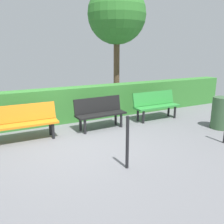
% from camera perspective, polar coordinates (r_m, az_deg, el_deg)
% --- Properties ---
extents(ground_plane, '(16.00, 16.00, 0.00)m').
position_cam_1_polar(ground_plane, '(5.70, -8.31, -7.59)').
color(ground_plane, slate).
extents(bench_green, '(1.51, 0.47, 0.86)m').
position_cam_1_polar(bench_green, '(7.66, 10.26, 1.87)').
color(bench_green, '#2D8C38').
rests_on(bench_green, ground_plane).
extents(bench_black, '(1.43, 0.52, 0.86)m').
position_cam_1_polar(bench_black, '(6.65, -2.88, 0.11)').
color(bench_black, black).
rests_on(bench_black, ground_plane).
extents(bench_orange, '(1.58, 0.48, 0.86)m').
position_cam_1_polar(bench_orange, '(6.14, -20.14, -1.97)').
color(bench_orange, orange).
rests_on(bench_orange, ground_plane).
extents(hedge_row, '(11.25, 0.51, 1.03)m').
position_cam_1_polar(hedge_row, '(7.58, -6.70, 2.11)').
color(hedge_row, '#387F33').
rests_on(hedge_row, ground_plane).
extents(tree_near, '(2.15, 2.15, 4.45)m').
position_cam_1_polar(tree_near, '(9.51, 1.13, 21.89)').
color(tree_near, brown).
rests_on(tree_near, ground_plane).
extents(railing_post_mid, '(0.06, 0.06, 1.00)m').
position_cam_1_polar(railing_post_mid, '(4.41, 3.64, -7.23)').
color(railing_post_mid, black).
rests_on(railing_post_mid, ground_plane).
extents(trash_bin, '(0.52, 0.52, 0.88)m').
position_cam_1_polar(trash_bin, '(7.30, 24.38, -0.20)').
color(trash_bin, '#385938').
rests_on(trash_bin, ground_plane).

